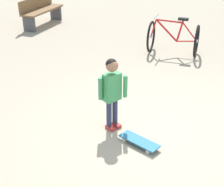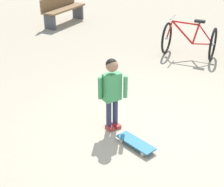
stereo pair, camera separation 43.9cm
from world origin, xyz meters
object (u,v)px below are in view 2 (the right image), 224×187
object	(u,v)px
skateboard	(136,143)
street_bench	(63,9)
child_person	(112,87)
bicycle_near	(189,40)

from	to	relation	value
skateboard	street_bench	world-z (taller)	street_bench
child_person	skateboard	xyz separation A→B (m)	(0.06, 0.57, -0.60)
bicycle_near	street_bench	distance (m)	4.20
child_person	skateboard	distance (m)	0.83
bicycle_near	street_bench	world-z (taller)	bicycle_near
street_bench	bicycle_near	bearing A→B (deg)	99.02
bicycle_near	street_bench	size ratio (longest dim) A/B	0.77
skateboard	bicycle_near	size ratio (longest dim) A/B	0.45
bicycle_near	street_bench	bearing A→B (deg)	-80.98
bicycle_near	skateboard	bearing A→B (deg)	28.64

